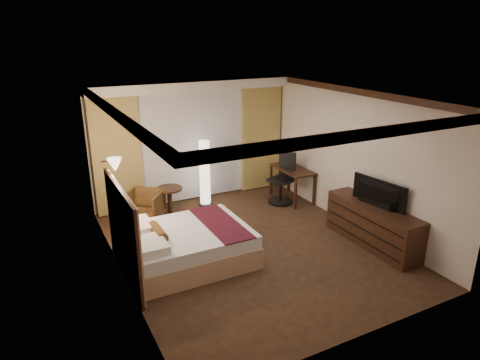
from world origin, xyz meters
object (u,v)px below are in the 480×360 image
armchair (144,205)px  dresser (373,225)px  office_chair (281,178)px  desk (292,184)px  television (375,189)px  bed (188,246)px  floor_lamp (205,173)px  side_table (170,201)px

armchair → dresser: bearing=-2.9°
office_chair → desk: bearing=-11.7°
desk → television: (0.02, -2.51, 0.70)m
office_chair → bed: bearing=-171.8°
office_chair → armchair: bearing=152.0°
desk → dresser: 2.51m
bed → dresser: dresser is taller
dresser → office_chair: bearing=98.9°
dresser → desk: bearing=91.1°
office_chair → dresser: office_chair is taller
dresser → floor_lamp: bearing=121.7°
armchair → floor_lamp: bearing=47.6°
side_table → television: television is taller
bed → desk: size_ratio=1.79×
desk → office_chair: office_chair is taller
desk → office_chair: 0.40m
floor_lamp → office_chair: bearing=-23.5°
side_table → dresser: 4.09m
armchair → office_chair: size_ratio=0.61×
bed → floor_lamp: bearing=60.3°
bed → dresser: (3.18, -0.95, 0.09)m
desk → office_chair: bearing=-171.5°
floor_lamp → television: (1.90, -3.14, 0.34)m
office_chair → television: (0.35, -2.46, 0.49)m
floor_lamp → office_chair: 1.70m
side_table → desk: size_ratio=0.53×
side_table → floor_lamp: floor_lamp is taller
floor_lamp → desk: 2.02m
desk → armchair: bearing=173.8°
bed → television: 3.38m
dresser → television: size_ratio=1.79×
armchair → desk: desk is taller
bed → armchair: armchair is taller
floor_lamp → bed: bearing=-119.7°
television → side_table: bearing=34.9°
armchair → dresser: size_ratio=0.36×
armchair → dresser: 4.44m
bed → side_table: size_ratio=3.36×
bed → office_chair: 3.19m
side_table → dresser: (2.81, -2.97, 0.08)m
bed → armchair: size_ratio=2.84×
desk → dresser: bearing=-88.9°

